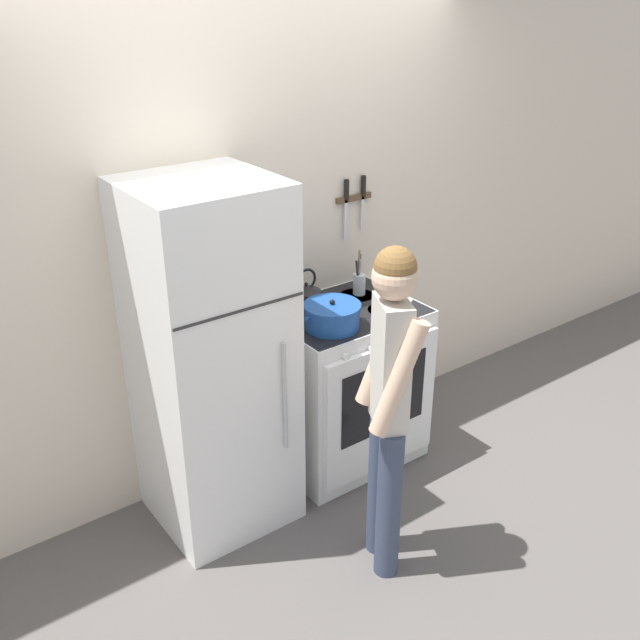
{
  "coord_description": "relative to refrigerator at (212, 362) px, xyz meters",
  "views": [
    {
      "loc": [
        -1.87,
        -3.02,
        2.55
      ],
      "look_at": [
        0.02,
        -0.45,
        1.01
      ],
      "focal_mm": 40.0,
      "sensor_mm": 36.0,
      "label": 1
    }
  ],
  "objects": [
    {
      "name": "ground_plane",
      "position": [
        0.52,
        0.31,
        -0.89
      ],
      "size": [
        14.0,
        14.0,
        0.0
      ],
      "primitive_type": "plane",
      "color": "#5B5654"
    },
    {
      "name": "wall_back",
      "position": [
        0.52,
        0.34,
        0.39
      ],
      "size": [
        10.0,
        0.06,
        2.55
      ],
      "color": "beige",
      "rests_on": "ground_plane"
    },
    {
      "name": "refrigerator",
      "position": [
        0.0,
        0.0,
        0.0
      ],
      "size": [
        0.65,
        0.65,
        1.77
      ],
      "color": "white",
      "rests_on": "ground_plane"
    },
    {
      "name": "stove_range",
      "position": [
        0.82,
        -0.02,
        -0.41
      ],
      "size": [
        0.8,
        0.65,
        0.93
      ],
      "color": "white",
      "rests_on": "ground_plane"
    },
    {
      "name": "dutch_oven_pot",
      "position": [
        0.64,
        -0.11,
        0.11
      ],
      "size": [
        0.34,
        0.3,
        0.16
      ],
      "color": "#1E4C9E",
      "rests_on": "stove_range"
    },
    {
      "name": "tea_kettle",
      "position": [
        0.65,
        0.13,
        0.12
      ],
      "size": [
        0.2,
        0.16,
        0.24
      ],
      "color": "black",
      "rests_on": "stove_range"
    },
    {
      "name": "utensil_jar",
      "position": [
        1.02,
        0.14,
        0.12
      ],
      "size": [
        0.07,
        0.07,
        0.27
      ],
      "color": "silver",
      "rests_on": "stove_range"
    },
    {
      "name": "person",
      "position": [
        0.44,
        -0.78,
        0.03
      ],
      "size": [
        0.35,
        0.39,
        1.6
      ],
      "rotation": [
        0.0,
        0.0,
        1.12
      ],
      "color": "#38425B",
      "rests_on": "ground_plane"
    },
    {
      "name": "wall_knife_strip",
      "position": [
        1.1,
        0.3,
        0.56
      ],
      "size": [
        0.24,
        0.03,
        0.35
      ],
      "color": "brown"
    }
  ]
}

